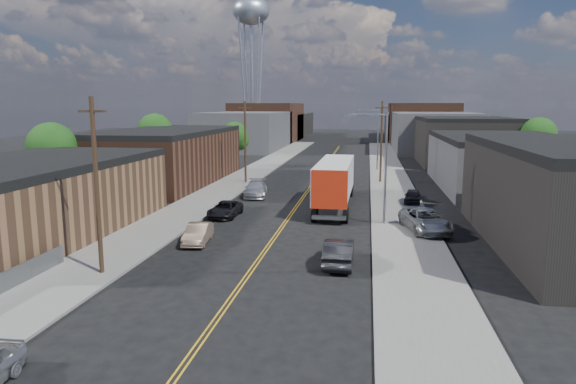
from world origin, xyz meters
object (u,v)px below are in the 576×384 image
(semi_truck, at_px, (336,179))
(car_left_b, at_px, (198,234))
(water_tower, at_px, (251,16))
(car_right_lot_a, at_px, (426,220))
(car_right_lot_c, at_px, (413,196))
(car_left_d, at_px, (256,189))
(car_right_oncoming, at_px, (339,252))
(car_left_c, at_px, (225,209))

(semi_truck, bearing_deg, car_left_b, -118.60)
(water_tower, xyz_separation_m, car_right_lot_a, (33.00, -87.24, -29.67))
(semi_truck, xyz_separation_m, car_right_lot_c, (7.38, 1.77, -1.74))
(water_tower, height_order, car_right_lot_a, water_tower)
(water_tower, distance_m, car_left_d, 81.46)
(car_left_b, bearing_deg, car_right_oncoming, -25.07)
(car_left_b, bearing_deg, car_right_lot_a, 12.59)
(semi_truck, distance_m, car_left_d, 9.47)
(car_left_c, bearing_deg, car_left_d, 88.77)
(car_right_lot_a, height_order, car_right_lot_c, car_right_lot_a)
(car_left_b, distance_m, car_right_lot_c, 23.35)
(semi_truck, bearing_deg, car_right_lot_a, -52.29)
(car_left_c, relative_size, car_right_lot_a, 0.80)
(car_left_b, bearing_deg, car_right_lot_c, 40.73)
(car_left_d, xyz_separation_m, car_right_lot_c, (16.00, -1.76, -0.01))
(car_left_b, xyz_separation_m, car_right_lot_a, (16.00, 5.39, 0.29))
(car_left_c, bearing_deg, car_left_b, -85.42)
(car_left_d, relative_size, car_right_lot_a, 0.93)
(water_tower, distance_m, semi_truck, 86.23)
(car_right_lot_a, bearing_deg, car_right_oncoming, -137.50)
(semi_truck, relative_size, car_left_c, 3.58)
(water_tower, xyz_separation_m, car_left_b, (17.00, -92.63, -29.96))
(car_left_b, relative_size, car_right_lot_a, 0.70)
(car_left_b, bearing_deg, car_left_d, 83.98)
(water_tower, bearing_deg, semi_truck, -71.68)
(car_right_oncoming, bearing_deg, semi_truck, -85.77)
(car_left_c, bearing_deg, water_tower, 102.57)
(water_tower, bearing_deg, car_right_lot_a, -69.28)
(car_left_b, distance_m, car_left_d, 18.77)
(semi_truck, distance_m, car_right_lot_c, 7.79)
(car_left_d, xyz_separation_m, car_right_lot_a, (16.00, -13.38, 0.18))
(water_tower, relative_size, car_left_d, 6.70)
(car_left_b, relative_size, car_right_oncoming, 0.85)
(car_right_lot_a, bearing_deg, car_left_d, 126.75)
(semi_truck, distance_m, car_right_lot_a, 12.41)
(semi_truck, relative_size, car_right_lot_c, 4.51)
(car_right_oncoming, relative_size, car_right_lot_a, 0.82)
(car_left_b, xyz_separation_m, car_left_c, (-0.47, 8.63, -0.03))
(water_tower, height_order, car_left_c, water_tower)
(water_tower, xyz_separation_m, car_left_d, (17.00, -73.86, -29.85))
(car_left_b, xyz_separation_m, car_left_d, (0.00, 18.77, 0.11))
(car_right_lot_a, relative_size, car_right_lot_c, 1.58)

